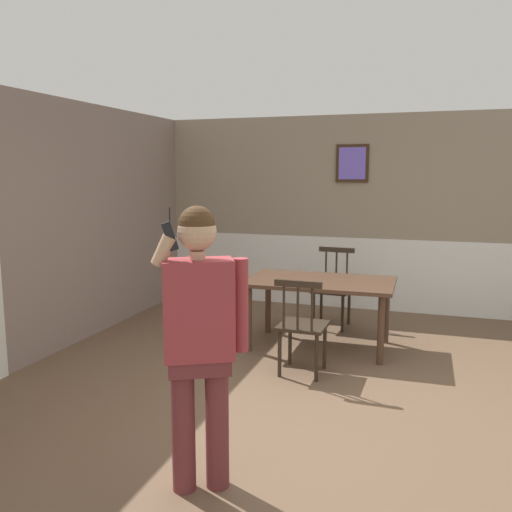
# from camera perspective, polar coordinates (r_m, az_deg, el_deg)

# --- Properties ---
(ground_plane) EXTENTS (7.29, 7.29, 0.00)m
(ground_plane) POSITION_cam_1_polar(r_m,az_deg,el_deg) (4.62, 6.75, -15.28)
(ground_plane) COLOR brown
(room_back_partition) EXTENTS (5.94, 0.17, 2.66)m
(room_back_partition) POSITION_cam_1_polar(r_m,az_deg,el_deg) (7.53, 12.00, 4.06)
(room_back_partition) COLOR gray
(room_back_partition) RESTS_ON ground_plane
(room_left_partition) EXTENTS (0.13, 6.63, 2.66)m
(room_left_partition) POSITION_cam_1_polar(r_m,az_deg,el_deg) (5.63, -24.07, 2.42)
(room_left_partition) COLOR gray
(room_left_partition) RESTS_ON ground_plane
(dining_table) EXTENTS (1.58, 0.95, 0.74)m
(dining_table) POSITION_cam_1_polar(r_m,az_deg,el_deg) (5.83, 6.80, -3.43)
(dining_table) COLOR #4C3323
(dining_table) RESTS_ON ground_plane
(chair_near_window) EXTENTS (0.45, 0.45, 0.93)m
(chair_near_window) POSITION_cam_1_polar(r_m,az_deg,el_deg) (5.06, 4.92, -7.39)
(chair_near_window) COLOR #2D2319
(chair_near_window) RESTS_ON ground_plane
(chair_by_doorway) EXTENTS (0.48, 0.48, 0.97)m
(chair_by_doorway) POSITION_cam_1_polar(r_m,az_deg,el_deg) (6.68, 8.17, -3.39)
(chair_by_doorway) COLOR #2D2319
(chair_by_doorway) RESTS_ON ground_plane
(person_figure) EXTENTS (0.50, 0.38, 1.70)m
(person_figure) POSITION_cam_1_polar(r_m,az_deg,el_deg) (3.14, -5.99, -7.89)
(person_figure) COLOR brown
(person_figure) RESTS_ON ground_plane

